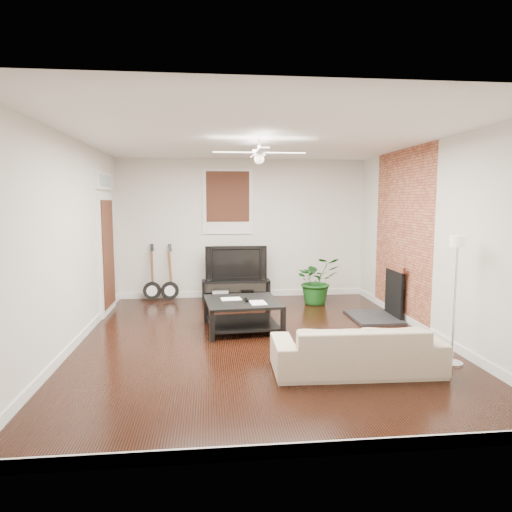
% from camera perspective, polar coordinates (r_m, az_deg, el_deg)
% --- Properties ---
extents(room, '(5.01, 6.01, 2.81)m').
position_cam_1_polar(room, '(6.26, 0.38, 1.84)').
color(room, black).
rests_on(room, ground).
extents(brick_accent, '(0.02, 2.20, 2.80)m').
position_cam_1_polar(brick_accent, '(7.88, 17.83, 2.54)').
color(brick_accent, brown).
rests_on(brick_accent, floor).
extents(fireplace, '(0.80, 1.10, 0.92)m').
position_cam_1_polar(fireplace, '(7.89, 15.66, -4.27)').
color(fireplace, black).
rests_on(fireplace, floor).
extents(window_back, '(1.00, 0.06, 1.30)m').
position_cam_1_polar(window_back, '(9.17, -3.57, 6.84)').
color(window_back, black).
rests_on(window_back, wall_back).
extents(door_left, '(0.08, 1.00, 2.50)m').
position_cam_1_polar(door_left, '(8.31, -18.26, 1.69)').
color(door_left, white).
rests_on(door_left, wall_left).
extents(tv_stand, '(1.36, 0.36, 0.38)m').
position_cam_1_polar(tv_stand, '(9.16, -2.53, -4.23)').
color(tv_stand, black).
rests_on(tv_stand, floor).
extents(tv, '(1.22, 0.16, 0.70)m').
position_cam_1_polar(tv, '(9.09, -2.56, -0.85)').
color(tv, black).
rests_on(tv, tv_stand).
extents(coffee_table, '(1.18, 1.18, 0.46)m').
position_cam_1_polar(coffee_table, '(6.97, -1.73, -7.42)').
color(coffee_table, black).
rests_on(coffee_table, floor).
extents(sofa, '(1.93, 0.81, 0.56)m').
position_cam_1_polar(sofa, '(5.42, 12.50, -11.21)').
color(sofa, tan).
rests_on(sofa, floor).
extents(floor_lamp, '(0.27, 0.27, 1.56)m').
position_cam_1_polar(floor_lamp, '(5.88, 23.74, -5.17)').
color(floor_lamp, silver).
rests_on(floor_lamp, floor).
extents(potted_plant, '(0.89, 0.79, 0.91)m').
position_cam_1_polar(potted_plant, '(8.74, 7.66, -3.05)').
color(potted_plant, '#185419').
rests_on(potted_plant, floor).
extents(guitar_left, '(0.39, 0.30, 1.14)m').
position_cam_1_polar(guitar_left, '(9.12, -13.01, -2.03)').
color(guitar_left, black).
rests_on(guitar_left, floor).
extents(guitar_right, '(0.41, 0.33, 1.14)m').
position_cam_1_polar(guitar_right, '(9.05, -10.83, -2.04)').
color(guitar_right, black).
rests_on(guitar_right, floor).
extents(ceiling_fan, '(1.24, 1.24, 0.32)m').
position_cam_1_polar(ceiling_fan, '(6.27, 0.39, 12.84)').
color(ceiling_fan, white).
rests_on(ceiling_fan, ceiling).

